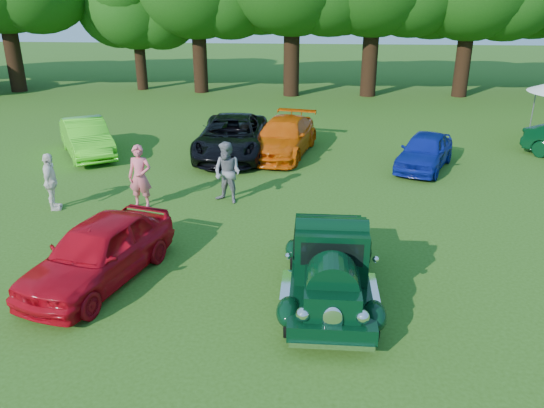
# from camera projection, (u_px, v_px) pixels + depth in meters

# --- Properties ---
(ground) EXTENTS (120.00, 120.00, 0.00)m
(ground) POSITION_uv_depth(u_px,v_px,m) (253.00, 276.00, 11.94)
(ground) COLOR #2B4F12
(ground) RESTS_ON ground
(hero_pickup) EXTENTS (2.01, 4.32, 1.69)m
(hero_pickup) POSITION_uv_depth(u_px,v_px,m) (330.00, 265.00, 10.87)
(hero_pickup) COLOR black
(hero_pickup) RESTS_ON ground
(red_convertible) EXTENTS (2.72, 4.43, 1.41)m
(red_convertible) POSITION_uv_depth(u_px,v_px,m) (99.00, 251.00, 11.50)
(red_convertible) COLOR #B20714
(red_convertible) RESTS_ON ground
(back_car_lime) EXTENTS (3.51, 4.39, 1.40)m
(back_car_lime) POSITION_uv_depth(u_px,v_px,m) (86.00, 138.00, 20.62)
(back_car_lime) COLOR #43D11B
(back_car_lime) RESTS_ON ground
(back_car_black) EXTENTS (2.64, 5.52, 1.52)m
(back_car_black) POSITION_uv_depth(u_px,v_px,m) (232.00, 136.00, 20.56)
(back_car_black) COLOR black
(back_car_black) RESTS_ON ground
(back_car_orange) EXTENTS (2.85, 5.09, 1.39)m
(back_car_orange) POSITION_uv_depth(u_px,v_px,m) (283.00, 137.00, 20.72)
(back_car_orange) COLOR #DF5407
(back_car_orange) RESTS_ON ground
(back_car_blue) EXTENTS (2.88, 4.06, 1.28)m
(back_car_blue) POSITION_uv_depth(u_px,v_px,m) (425.00, 151.00, 19.08)
(back_car_blue) COLOR navy
(back_car_blue) RESTS_ON ground
(spectator_pink) EXTENTS (0.70, 0.47, 1.89)m
(spectator_pink) POSITION_uv_depth(u_px,v_px,m) (140.00, 177.00, 15.45)
(spectator_pink) COLOR #E35D70
(spectator_pink) RESTS_ON ground
(spectator_grey) EXTENTS (1.13, 1.04, 1.87)m
(spectator_grey) POSITION_uv_depth(u_px,v_px,m) (227.00, 173.00, 15.82)
(spectator_grey) COLOR slate
(spectator_grey) RESTS_ON ground
(spectator_white) EXTENTS (0.68, 1.07, 1.70)m
(spectator_white) POSITION_uv_depth(u_px,v_px,m) (51.00, 182.00, 15.31)
(spectator_white) COLOR silver
(spectator_white) RESTS_ON ground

